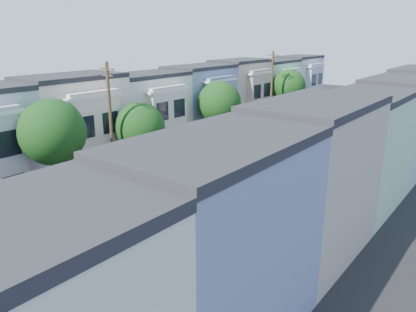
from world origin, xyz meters
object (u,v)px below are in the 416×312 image
tree_c (139,128)px  utility_pole_far (271,91)px  fedex_truck (194,181)px  parked_left_b (34,214)px  tree_e (288,87)px  parked_right_c (311,161)px  parked_right_b (193,228)px  parked_right_a (128,265)px  tree_far_r (377,113)px  utility_pole_near (111,125)px  parked_right_d (354,138)px  tree_b (52,133)px  lead_sedan (261,168)px  parked_left_d (197,155)px  tree_d (219,103)px  parked_left_c (120,183)px

tree_c → utility_pole_far: size_ratio=0.66×
tree_c → utility_pole_far: utility_pole_far is taller
fedex_truck → parked_left_b: (-6.45, -9.10, -1.20)m
parked_left_b → tree_e: bearing=87.4°
tree_c → parked_right_c: 16.14m
tree_c → parked_right_b: bearing=-28.7°
parked_left_b → parked_right_a: 9.81m
tree_c → tree_far_r: (13.20, 23.57, -0.69)m
parked_right_a → parked_left_b: bearing=179.3°
utility_pole_near → parked_left_b: 9.31m
parked_right_b → parked_right_d: bearing=91.1°
tree_b → parked_left_b: size_ratio=1.99×
tree_c → tree_e: size_ratio=0.87×
tree_far_r → utility_pole_far: utility_pole_far is taller
tree_b → parked_left_b: (1.40, -2.80, -4.89)m
tree_b → parked_right_c: (11.20, 19.28, -4.78)m
utility_pole_far → parked_right_d: (11.20, -0.27, -4.48)m
tree_b → parked_right_c: tree_b is taller
lead_sedan → parked_left_b: size_ratio=1.06×
tree_b → parked_left_d: tree_b is taller
tree_b → parked_right_d: tree_b is taller
utility_pole_near → fedex_truck: utility_pole_near is taller
tree_d → lead_sedan: tree_d is taller
tree_b → fedex_truck: 10.72m
tree_d → parked_right_b: size_ratio=1.57×
tree_b → tree_c: bearing=90.0°
parked_left_d → parked_right_a: parked_left_d is taller
parked_left_c → parked_right_d: (9.80, 26.32, 0.02)m
parked_right_c → parked_right_d: (0.00, 11.67, -0.08)m
parked_right_c → parked_left_c: bearing=-129.4°
tree_far_r → parked_left_d: tree_far_r is taller
tree_b → fedex_truck: (7.85, 6.30, -3.69)m
tree_e → parked_right_b: size_ratio=1.61×
tree_far_r → tree_c: bearing=-119.2°
parked_left_c → parked_right_b: size_ratio=0.83×
parked_left_d → tree_c: bearing=-98.0°
tree_c → parked_right_a: tree_c is taller
tree_d → parked_right_a: tree_d is taller
tree_d → utility_pole_far: size_ratio=0.74×
tree_c → lead_sedan: size_ratio=1.57×
parked_right_a → parked_right_d: size_ratio=1.07×
parked_right_a → utility_pole_near: bearing=144.5°
parked_right_a → parked_right_b: parked_right_a is taller
parked_left_c → tree_c: bearing=110.0°
parked_left_c → tree_far_r: bearing=65.3°
utility_pole_far → fedex_truck: utility_pole_far is taller
tree_e → parked_right_d: 12.97m
parked_right_c → utility_pole_far: bearing=127.6°
tree_b → parked_left_c: (1.40, 4.63, -4.88)m
utility_pole_far → fedex_truck: size_ratio=1.46×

